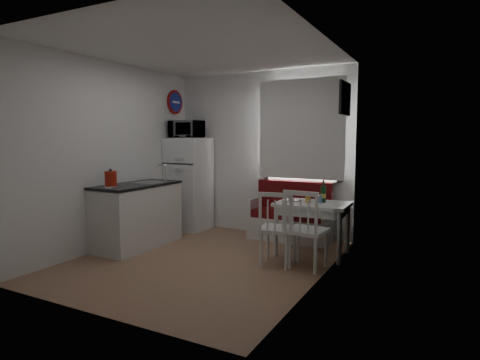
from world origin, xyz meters
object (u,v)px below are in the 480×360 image
(kitchen_counter, at_px, (138,215))
(chair_right, at_px, (304,221))
(bench, at_px, (290,221))
(chair_left, at_px, (276,220))
(fridge, at_px, (189,184))
(dining_table, at_px, (313,209))
(microwave, at_px, (186,129))
(wine_bottle, at_px, (323,191))
(kettle, at_px, (111,179))

(kitchen_counter, height_order, chair_right, kitchen_counter)
(bench, xyz_separation_m, chair_left, (0.29, -1.28, 0.27))
(chair_left, bearing_deg, fridge, 140.89)
(dining_table, xyz_separation_m, microwave, (-2.32, 0.45, 1.07))
(chair_right, bearing_deg, wine_bottle, 94.41)
(microwave, bearing_deg, bench, 5.07)
(bench, height_order, microwave, microwave)
(kitchen_counter, height_order, bench, kitchen_counter)
(kitchen_counter, relative_size, fridge, 0.85)
(wine_bottle, bearing_deg, microwave, 171.73)
(microwave, distance_m, kettle, 1.85)
(dining_table, relative_size, kettle, 3.99)
(kitchen_counter, bearing_deg, bench, 36.85)
(chair_left, relative_size, wine_bottle, 1.64)
(dining_table, relative_size, wine_bottle, 3.21)
(bench, bearing_deg, chair_left, -77.36)
(dining_table, xyz_separation_m, fridge, (-2.32, 0.50, 0.15))
(kitchen_counter, xyz_separation_m, chair_left, (2.09, 0.08, 0.11))
(bench, bearing_deg, dining_table, -48.78)
(dining_table, height_order, wine_bottle, wine_bottle)
(dining_table, xyz_separation_m, chair_left, (-0.25, -0.66, -0.06))
(dining_table, distance_m, wine_bottle, 0.27)
(kitchen_counter, bearing_deg, wine_bottle, 18.95)
(bench, bearing_deg, kettle, -132.91)
(chair_left, distance_m, microwave, 2.61)
(microwave, relative_size, wine_bottle, 1.74)
(fridge, bearing_deg, microwave, -90.00)
(chair_left, height_order, chair_right, chair_right)
(kitchen_counter, relative_size, chair_left, 2.70)
(bench, height_order, fridge, fridge)
(chair_right, bearing_deg, chair_left, -176.25)
(chair_right, bearing_deg, dining_table, 103.63)
(kettle, bearing_deg, dining_table, 29.12)
(chair_left, relative_size, chair_right, 0.96)
(chair_right, distance_m, microwave, 2.89)
(kitchen_counter, xyz_separation_m, kettle, (0.05, -0.54, 0.56))
(fridge, distance_m, kettle, 1.80)
(chair_left, bearing_deg, kettle, -173.00)
(bench, xyz_separation_m, wine_bottle, (0.64, -0.51, 0.56))
(chair_left, height_order, wine_bottle, wine_bottle)
(dining_table, distance_m, microwave, 2.60)
(chair_right, distance_m, kettle, 2.51)
(kettle, xyz_separation_m, wine_bottle, (2.40, 1.38, -0.17))
(chair_left, height_order, kettle, kettle)
(chair_left, xyz_separation_m, chair_right, (0.36, -0.00, 0.02))
(fridge, bearing_deg, dining_table, -12.23)
(chair_right, distance_m, wine_bottle, 0.81)
(bench, bearing_deg, kitchen_counter, -143.15)
(dining_table, height_order, fridge, fridge)
(fridge, xyz_separation_m, microwave, (0.00, -0.05, 0.92))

